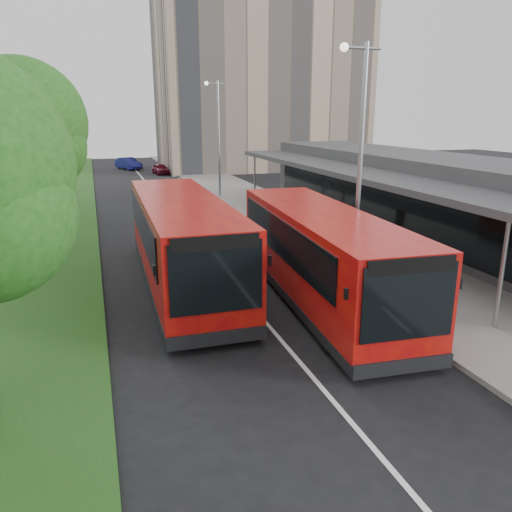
{
  "coord_description": "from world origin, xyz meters",
  "views": [
    {
      "loc": [
        -4.48,
        -13.23,
        5.91
      ],
      "look_at": [
        0.31,
        1.51,
        1.5
      ],
      "focal_mm": 35.0,
      "sensor_mm": 36.0,
      "label": 1
    }
  ],
  "objects": [
    {
      "name": "pavement",
      "position": [
        6.0,
        20.0,
        0.07
      ],
      "size": [
        5.0,
        80.0,
        0.15
      ],
      "primitive_type": "cube",
      "color": "slate",
      "rests_on": "ground"
    },
    {
      "name": "bollard",
      "position": [
        5.34,
        16.91,
        0.72
      ],
      "size": [
        0.2,
        0.2,
        1.13
      ],
      "primitive_type": "cylinder",
      "rotation": [
        0.0,
        0.0,
        -0.09
      ],
      "color": "yellow",
      "rests_on": "pavement"
    },
    {
      "name": "lamp_post_far",
      "position": [
        4.12,
        22.0,
        4.72
      ],
      "size": [
        1.44,
        0.28,
        8.0
      ],
      "color": "gray",
      "rests_on": "pavement"
    },
    {
      "name": "tree_far",
      "position": [
        -7.01,
        21.05,
        4.83
      ],
      "size": [
        4.65,
        4.65,
        7.48
      ],
      "color": "black",
      "rests_on": "ground"
    },
    {
      "name": "car_far",
      "position": [
        -0.64,
        44.54,
        0.65
      ],
      "size": [
        2.9,
        4.18,
        1.3
      ],
      "primitive_type": "imported",
      "rotation": [
        0.0,
        0.0,
        0.43
      ],
      "color": "navy",
      "rests_on": "ground"
    },
    {
      "name": "office_block",
      "position": [
        14.0,
        42.0,
        9.0
      ],
      "size": [
        22.0,
        12.0,
        18.0
      ],
      "primitive_type": "cube",
      "color": "tan",
      "rests_on": "ground"
    },
    {
      "name": "lamp_post_near",
      "position": [
        4.12,
        2.0,
        4.72
      ],
      "size": [
        1.44,
        0.28,
        8.0
      ],
      "color": "gray",
      "rests_on": "pavement"
    },
    {
      "name": "litter_bin",
      "position": [
        5.81,
        9.47,
        0.59
      ],
      "size": [
        0.65,
        0.65,
        0.88
      ],
      "primitive_type": "cylinder",
      "rotation": [
        0.0,
        0.0,
        -0.42
      ],
      "color": "#331C15",
      "rests_on": "pavement"
    },
    {
      "name": "lane_centre_line",
      "position": [
        0.0,
        15.0,
        0.01
      ],
      "size": [
        0.12,
        70.0,
        0.01
      ],
      "primitive_type": "cube",
      "color": "silver",
      "rests_on": "ground"
    },
    {
      "name": "kerb_dashes",
      "position": [
        3.3,
        19.0,
        0.01
      ],
      "size": [
        0.12,
        56.0,
        0.01
      ],
      "color": "silver",
      "rests_on": "ground"
    },
    {
      "name": "car_near",
      "position": [
        2.13,
        38.77,
        0.54
      ],
      "size": [
        1.65,
        3.31,
        1.08
      ],
      "primitive_type": "imported",
      "rotation": [
        0.0,
        0.0,
        0.12
      ],
      "color": "#5C0D1D",
      "rests_on": "ground"
    },
    {
      "name": "tree_mid",
      "position": [
        -7.01,
        9.05,
        5.25
      ],
      "size": [
        5.05,
        5.05,
        8.12
      ],
      "color": "black",
      "rests_on": "ground"
    },
    {
      "name": "bus_main",
      "position": [
        2.24,
        0.68,
        1.54
      ],
      "size": [
        3.43,
        10.73,
        2.99
      ],
      "rotation": [
        0.0,
        0.0,
        -0.07
      ],
      "color": "#B41809",
      "rests_on": "ground"
    },
    {
      "name": "ground",
      "position": [
        0.0,
        0.0,
        0.0
      ],
      "size": [
        120.0,
        120.0,
        0.0
      ],
      "primitive_type": "plane",
      "color": "black",
      "rests_on": "ground"
    },
    {
      "name": "grass_verge",
      "position": [
        -7.0,
        20.0,
        0.05
      ],
      "size": [
        5.0,
        80.0,
        0.1
      ],
      "primitive_type": "cube",
      "color": "#1D4F19",
      "rests_on": "ground"
    },
    {
      "name": "station_building",
      "position": [
        10.86,
        8.0,
        2.04
      ],
      "size": [
        7.7,
        26.0,
        4.0
      ],
      "color": "#323234",
      "rests_on": "ground"
    },
    {
      "name": "bus_second",
      "position": [
        -1.71,
        3.65,
        1.61
      ],
      "size": [
        3.04,
        11.13,
        3.13
      ],
      "rotation": [
        0.0,
        0.0,
        -0.02
      ],
      "color": "#B41809",
      "rests_on": "ground"
    }
  ]
}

